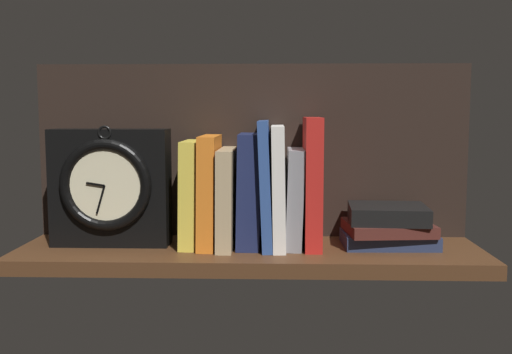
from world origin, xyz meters
TOP-DOWN VIEW (x-y plane):
  - ground_plane at (0.00, 0.00)cm, footprint 80.69×22.13cm
  - back_panel at (0.00, 10.47)cm, footprint 80.69×1.20cm
  - book_yellow_seinlanguage at (-10.36, 1.91)cm, footprint 3.22×12.07cm
  - book_orange_pandolfini at (-7.15, 1.91)cm, footprint 3.27×14.07cm
  - book_tan_shortstories at (-4.03, 1.91)cm, footprint 2.86×15.90cm
  - book_navy_bierce at (-0.39, 1.91)cm, footprint 4.37×12.11cm
  - book_blue_modern at (2.79, 1.91)cm, footprint 2.66×15.02cm
  - book_white_catcher at (5.05, 1.91)cm, footprint 2.55×15.21cm
  - book_gray_chess at (7.82, 1.91)cm, footprint 3.30×12.34cm
  - book_red_requiem at (10.95, 1.91)cm, footprint 2.94×13.62cm
  - framed_clock at (-24.59, 0.99)cm, footprint 20.60×7.46cm
  - book_stack_side at (24.35, 1.79)cm, footprint 16.30×12.93cm

SIDE VIEW (x-z plane):
  - ground_plane at x=0.00cm, z-range -2.50..0.00cm
  - book_stack_side at x=24.35cm, z-range -0.05..7.23cm
  - book_gray_chess at x=7.82cm, z-range -0.04..17.17cm
  - book_tan_shortstories at x=-4.03cm, z-range -0.01..17.15cm
  - book_yellow_seinlanguage at x=-10.36cm, z-range -0.03..18.56cm
  - book_orange_pandolfini at x=-7.15cm, z-range -0.02..19.46cm
  - book_navy_bierce at x=-0.39cm, z-range -0.04..19.81cm
  - framed_clock at x=-24.59cm, z-range -0.19..21.11cm
  - book_white_catcher at x=5.05cm, z-range -0.02..21.20cm
  - book_blue_modern at x=2.79cm, z-range -0.03..22.10cm
  - book_red_requiem at x=10.95cm, z-range 0.00..22.64cm
  - back_panel at x=0.00cm, z-range 0.00..32.45cm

